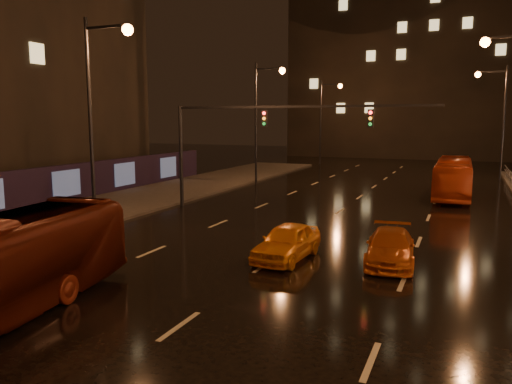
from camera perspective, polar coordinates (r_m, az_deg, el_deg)
ground at (r=28.07m, az=8.59°, el=-2.88°), size 140.00×140.00×0.00m
sidewalk_left at (r=30.14m, az=-19.79°, el=-2.37°), size 7.00×70.00×0.15m
building_distant at (r=79.77m, az=21.56°, el=16.82°), size 44.00×16.00×36.00m
traffic_signal at (r=29.20m, az=-0.94°, el=7.00°), size 15.31×0.32×6.20m
bus_curb at (r=37.37m, az=21.62°, el=1.52°), size 2.35×9.85×2.74m
taxi_near at (r=19.46m, az=3.56°, el=-5.70°), size 1.90×4.16×1.38m
taxi_far at (r=19.59m, az=15.10°, el=-6.09°), size 2.18×4.44×1.24m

